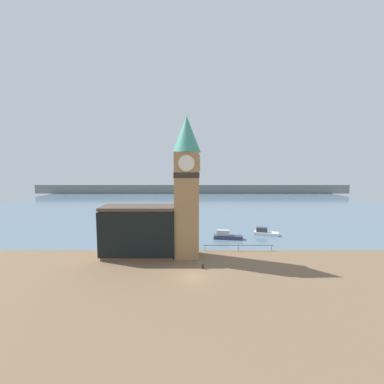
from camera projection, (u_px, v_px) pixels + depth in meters
ground_plane at (192, 276)px, 37.23m from camera, size 160.00×160.00×0.00m
water at (192, 204)px, 108.37m from camera, size 160.00×120.00×0.00m
far_shoreline at (192, 189)px, 147.90m from camera, size 180.00×3.00×5.00m
pier_railing at (238, 246)px, 48.36m from camera, size 13.19×0.08×1.09m
clock_tower at (186, 184)px, 44.14m from camera, size 4.79×4.79×24.34m
pier_building at (138, 231)px, 45.25m from camera, size 12.88×5.58×8.96m
boat_near at (226, 236)px, 56.18m from camera, size 6.43×2.46×1.95m
boat_far at (264, 232)px, 59.45m from camera, size 5.86×3.86×1.70m
mooring_bollard_near at (202, 266)px, 39.93m from camera, size 0.29×0.29×0.83m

